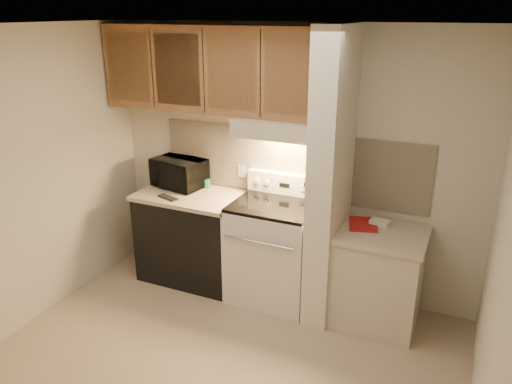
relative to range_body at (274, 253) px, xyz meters
The scene contains 50 objects.
floor 1.24m from the range_body, 90.00° to the right, with size 3.60×3.60×0.00m, color tan.
ceiling 2.34m from the range_body, 90.00° to the right, with size 3.60×3.60×0.00m, color white.
wall_back 0.86m from the range_body, 90.00° to the left, with size 3.60×0.02×2.50m, color beige.
wall_left 2.28m from the range_body, 147.31° to the right, with size 0.02×3.00×2.50m, color beige.
wall_right 2.28m from the range_body, 32.69° to the right, with size 0.02×3.00×2.50m, color beige.
backsplash 0.84m from the range_body, 90.00° to the left, with size 2.60×0.02×0.63m, color beige.
range_body is the anchor object (origin of this frame).
oven_window 0.32m from the range_body, 90.00° to the right, with size 0.50×0.01×0.30m, color black.
oven_handle 0.44m from the range_body, 90.00° to the right, with size 0.02×0.02×0.65m, color silver.
cooktop 0.48m from the range_body, ahead, with size 0.74×0.64×0.03m, color black.
range_backguard 0.66m from the range_body, 90.00° to the left, with size 0.76×0.08×0.20m, color silver.
range_display 0.64m from the range_body, 90.00° to the left, with size 0.10×0.01×0.04m, color black.
range_knob_left_outer 0.70m from the range_body, 139.40° to the left, with size 0.05×0.05×0.02m, color silver.
range_knob_left_inner 0.66m from the range_body, 126.87° to the left, with size 0.05×0.05×0.02m, color silver.
range_knob_right_inner 0.66m from the range_body, 53.13° to the left, with size 0.05×0.05×0.02m, color silver.
range_knob_right_outer 0.70m from the range_body, 40.60° to the left, with size 0.05×0.05×0.02m, color silver.
dishwasher_front 0.88m from the range_body, behind, with size 1.00×0.63×0.87m, color black.
left_countertop 0.98m from the range_body, behind, with size 1.04×0.67×0.04m, color #C7B39A.
spoon_rest 1.13m from the range_body, 169.37° to the right, with size 0.23×0.07×0.02m, color black.
teal_jar 0.99m from the range_body, 164.51° to the left, with size 0.08×0.08×0.09m, color #276B5C.
outlet 0.86m from the range_body, 146.31° to the left, with size 0.08×0.01×0.12m, color beige.
microwave 1.26m from the range_body, behind, with size 0.52×0.35×0.29m, color black.
partition_pillar 0.94m from the range_body, ahead, with size 0.22×0.70×2.50m, color silver.
pillar_trim 0.93m from the range_body, ahead, with size 0.01×0.70×0.04m, color olive.
knife_strip 0.95m from the range_body, ahead, with size 0.02×0.42×0.04m, color black.
knife_blade_a 0.87m from the range_body, 29.05° to the right, with size 0.01×0.04×0.16m, color silver.
knife_handle_a 1.01m from the range_body, 28.98° to the right, with size 0.02×0.02×0.10m, color black.
knife_blade_b 0.85m from the range_body, 19.09° to the right, with size 0.01×0.04×0.18m, color silver.
knife_handle_b 0.99m from the range_body, 18.73° to the right, with size 0.02×0.02×0.10m, color black.
knife_blade_c 0.83m from the range_body, ahead, with size 0.01×0.04×0.20m, color silver.
knife_handle_c 0.99m from the range_body, ahead, with size 0.02×0.02×0.10m, color black.
knife_blade_d 0.85m from the range_body, ahead, with size 0.01×0.04×0.16m, color silver.
knife_handle_d 0.99m from the range_body, ahead, with size 0.02×0.02×0.10m, color black.
knife_blade_e 0.84m from the range_body, 14.03° to the left, with size 0.01×0.04×0.18m, color silver.
knife_handle_e 0.99m from the range_body, 15.79° to the left, with size 0.02×0.02×0.10m, color black.
oven_mitt 0.86m from the range_body, 23.58° to the left, with size 0.03×0.09×0.23m, color slate.
right_cab_base 0.97m from the range_body, ahead, with size 0.70×0.60×0.81m, color beige.
right_countertop 1.04m from the range_body, ahead, with size 0.74×0.64×0.04m, color #C7B39A.
red_folder 0.89m from the range_body, ahead, with size 0.24×0.32×0.01m, color #A91919.
white_box 1.02m from the range_body, ahead, with size 0.16×0.11×0.04m, color white.
range_hood 1.17m from the range_body, 90.00° to the left, with size 0.78×0.44×0.15m, color beige.
hood_lip 1.12m from the range_body, 90.00° to the right, with size 0.78×0.04×0.06m, color beige.
upper_cabinets 1.77m from the range_body, 166.16° to the left, with size 2.18×0.33×0.77m, color olive.
cab_door_a 2.22m from the range_body, behind, with size 0.46×0.01×0.63m, color olive.
cab_gap_a 2.04m from the range_body, behind, with size 0.01×0.01×0.73m, color black.
cab_door_b 1.89m from the range_body, behind, with size 0.46×0.01×0.63m, color olive.
cab_gap_b 1.77m from the range_body, behind, with size 0.01×0.01×0.73m, color black.
cab_door_c 1.68m from the range_body, behind, with size 0.46×0.01×0.63m, color olive.
cab_gap_c 1.63m from the range_body, behind, with size 0.01×0.01×0.73m, color black.
cab_door_d 1.63m from the range_body, ahead, with size 0.46×0.01×0.63m, color olive.
Camera 1 is at (1.57, -2.72, 2.59)m, focal length 35.00 mm.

